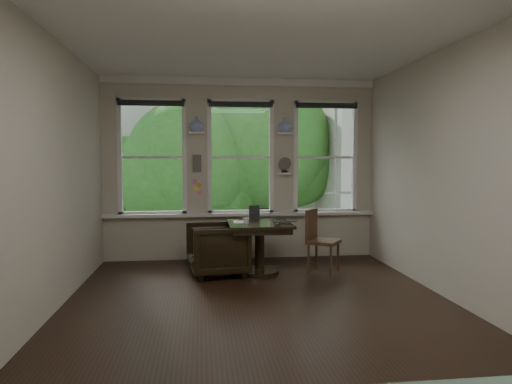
{
  "coord_description": "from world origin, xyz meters",
  "views": [
    {
      "loc": [
        -0.66,
        -5.39,
        1.65
      ],
      "look_at": [
        0.1,
        0.9,
        1.21
      ],
      "focal_mm": 32.0,
      "sensor_mm": 36.0,
      "label": 1
    }
  ],
  "objects": [
    {
      "name": "intercom",
      "position": [
        -0.72,
        2.18,
        1.6
      ],
      "size": [
        0.14,
        0.06,
        0.28
      ],
      "primitive_type": "cube",
      "color": "#59544F",
      "rests_on": "ground"
    },
    {
      "name": "shelf_left",
      "position": [
        -0.72,
        2.15,
        2.1
      ],
      "size": [
        0.26,
        0.16,
        0.03
      ],
      "primitive_type": "cube",
      "color": "white",
      "rests_on": "ground"
    },
    {
      "name": "vase_left",
      "position": [
        -0.72,
        2.15,
        2.24
      ],
      "size": [
        0.24,
        0.24,
        0.25
      ],
      "primitive_type": "imported",
      "color": "white",
      "rests_on": "shelf_left"
    },
    {
      "name": "vase_right",
      "position": [
        0.72,
        2.15,
        2.24
      ],
      "size": [
        0.24,
        0.24,
        0.25
      ],
      "primitive_type": "imported",
      "color": "white",
      "rests_on": "shelf_right"
    },
    {
      "name": "papers",
      "position": [
        -0.09,
        1.2,
        0.75
      ],
      "size": [
        0.23,
        0.31,
        0.0
      ],
      "primitive_type": "cube",
      "rotation": [
        0.0,
        0.0,
        -0.04
      ],
      "color": "silver",
      "rests_on": "table"
    },
    {
      "name": "wall_left",
      "position": [
        -2.25,
        0.0,
        1.5
      ],
      "size": [
        0.0,
        4.5,
        4.5
      ],
      "primitive_type": "plane",
      "rotation": [
        1.57,
        0.0,
        1.57
      ],
      "color": "#BAB39F",
      "rests_on": "ground"
    },
    {
      "name": "desk_fan",
      "position": [
        0.72,
        2.13,
        1.53
      ],
      "size": [
        0.2,
        0.2,
        0.24
      ],
      "primitive_type": null,
      "color": "#59544F",
      "rests_on": "ground"
    },
    {
      "name": "mug",
      "position": [
        -0.04,
        0.98,
        0.8
      ],
      "size": [
        0.1,
        0.1,
        0.09
      ],
      "primitive_type": "imported",
      "rotation": [
        0.0,
        0.0,
        -0.02
      ],
      "color": "white",
      "rests_on": "table"
    },
    {
      "name": "window_left",
      "position": [
        -1.45,
        2.25,
        1.7
      ],
      "size": [
        1.1,
        0.12,
        1.9
      ],
      "primitive_type": null,
      "color": "white",
      "rests_on": "ground"
    },
    {
      "name": "wall_front",
      "position": [
        0.0,
        -2.25,
        1.5
      ],
      "size": [
        4.5,
        0.0,
        4.5
      ],
      "primitive_type": "plane",
      "rotation": [
        -1.57,
        0.0,
        0.0
      ],
      "color": "#BAB39F",
      "rests_on": "ground"
    },
    {
      "name": "ground",
      "position": [
        0.0,
        0.0,
        0.0
      ],
      "size": [
        4.5,
        4.5,
        0.0
      ],
      "primitive_type": "plane",
      "color": "black",
      "rests_on": "ground"
    },
    {
      "name": "ceiling",
      "position": [
        0.0,
        0.0,
        3.0
      ],
      "size": [
        4.5,
        4.5,
        0.0
      ],
      "primitive_type": "plane",
      "rotation": [
        3.14,
        0.0,
        0.0
      ],
      "color": "silver",
      "rests_on": "ground"
    },
    {
      "name": "window_right",
      "position": [
        1.45,
        2.25,
        1.7
      ],
      "size": [
        1.1,
        0.12,
        1.9
      ],
      "primitive_type": null,
      "color": "white",
      "rests_on": "ground"
    },
    {
      "name": "side_chair_right",
      "position": [
        1.13,
        1.1,
        0.46
      ],
      "size": [
        0.58,
        0.58,
        0.92
      ],
      "primitive_type": null,
      "rotation": [
        0.0,
        0.0,
        0.98
      ],
      "color": "#3F2116",
      "rests_on": "ground"
    },
    {
      "name": "table",
      "position": [
        0.17,
        1.1,
        0.38
      ],
      "size": [
        0.9,
        0.9,
        0.75
      ],
      "primitive_type": null,
      "color": "black",
      "rests_on": "ground"
    },
    {
      "name": "cushion_red",
      "position": [
        -0.44,
        1.11,
        0.45
      ],
      "size": [
        0.45,
        0.45,
        0.06
      ],
      "primitive_type": "cube",
      "color": "maroon",
      "rests_on": "armchair_left"
    },
    {
      "name": "wall_right",
      "position": [
        2.25,
        0.0,
        1.5
      ],
      "size": [
        0.0,
        4.5,
        4.5
      ],
      "primitive_type": "plane",
      "rotation": [
        1.57,
        0.0,
        -1.57
      ],
      "color": "#BAB39F",
      "rests_on": "ground"
    },
    {
      "name": "wall_back",
      "position": [
        0.0,
        2.25,
        1.5
      ],
      "size": [
        4.5,
        0.0,
        4.5
      ],
      "primitive_type": "plane",
      "rotation": [
        1.57,
        0.0,
        0.0
      ],
      "color": "#BAB39F",
      "rests_on": "ground"
    },
    {
      "name": "sticky_notes",
      "position": [
        -0.72,
        2.19,
        1.25
      ],
      "size": [
        0.16,
        0.01,
        0.24
      ],
      "primitive_type": null,
      "color": "pink",
      "rests_on": "ground"
    },
    {
      "name": "window_center",
      "position": [
        0.0,
        2.25,
        1.7
      ],
      "size": [
        1.1,
        0.12,
        1.9
      ],
      "primitive_type": null,
      "color": "white",
      "rests_on": "ground"
    },
    {
      "name": "tablet",
      "position": [
        0.13,
        1.4,
        0.86
      ],
      "size": [
        0.16,
        0.08,
        0.22
      ],
      "primitive_type": "cube",
      "rotation": [
        -0.26,
        0.0,
        -0.03
      ],
      "color": "black",
      "rests_on": "table"
    },
    {
      "name": "shelf_right",
      "position": [
        0.72,
        2.15,
        2.1
      ],
      "size": [
        0.26,
        0.16,
        0.03
      ],
      "primitive_type": "cube",
      "color": "white",
      "rests_on": "ground"
    },
    {
      "name": "drinking_glass",
      "position": [
        0.39,
        0.81,
        0.8
      ],
      "size": [
        0.14,
        0.14,
        0.09
      ],
      "primitive_type": "imported",
      "rotation": [
        0.0,
        0.0,
        -0.29
      ],
      "color": "white",
      "rests_on": "table"
    },
    {
      "name": "laptop",
      "position": [
        0.53,
        1.02,
        0.76
      ],
      "size": [
        0.37,
        0.33,
        0.02
      ],
      "primitive_type": "imported",
      "rotation": [
        0.0,
        0.0,
        -0.53
      ],
      "color": "black",
      "rests_on": "table"
    },
    {
      "name": "armchair_left",
      "position": [
        -0.44,
        1.11,
        0.37
      ],
      "size": [
        0.94,
        0.92,
        0.75
      ],
      "primitive_type": "imported",
      "rotation": [
        0.0,
        0.0,
        -1.41
      ],
      "color": "black",
      "rests_on": "ground"
    }
  ]
}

